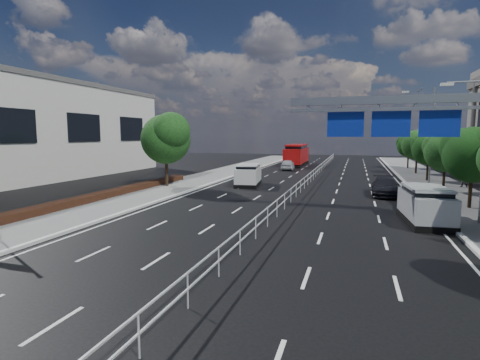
% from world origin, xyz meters
% --- Properties ---
extents(ground, '(160.00, 160.00, 0.00)m').
position_xyz_m(ground, '(0.00, 0.00, 0.00)').
color(ground, black).
rests_on(ground, ground).
extents(kerb_near, '(0.25, 140.00, 0.15)m').
position_xyz_m(kerb_near, '(-9.00, 0.00, 0.07)').
color(kerb_near, silver).
rests_on(kerb_near, ground).
extents(median_fence, '(0.05, 85.00, 1.02)m').
position_xyz_m(median_fence, '(0.00, 22.50, 0.53)').
color(median_fence, silver).
rests_on(median_fence, ground).
extents(hedge_near, '(1.00, 36.00, 0.44)m').
position_xyz_m(hedge_near, '(-13.30, 5.00, 0.36)').
color(hedge_near, black).
rests_on(hedge_near, sidewalk_near).
extents(overhead_gantry, '(10.24, 0.38, 7.45)m').
position_xyz_m(overhead_gantry, '(6.74, 10.05, 5.61)').
color(overhead_gantry, gray).
rests_on(overhead_gantry, ground).
extents(streetlight_far, '(2.78, 2.40, 9.00)m').
position_xyz_m(streetlight_far, '(10.50, 26.00, 5.21)').
color(streetlight_far, gray).
rests_on(streetlight_far, ground).
extents(near_building, '(12.00, 38.00, 10.00)m').
position_xyz_m(near_building, '(-30.00, 18.00, 5.00)').
color(near_building, beige).
rests_on(near_building, ground).
extents(near_tree_back, '(4.84, 4.51, 6.69)m').
position_xyz_m(near_tree_back, '(-11.94, 17.97, 4.61)').
color(near_tree_back, black).
rests_on(near_tree_back, ground).
extents(far_tree_d, '(3.85, 3.59, 5.34)m').
position_xyz_m(far_tree_d, '(11.25, 14.48, 3.69)').
color(far_tree_d, black).
rests_on(far_tree_d, ground).
extents(far_tree_e, '(3.63, 3.38, 5.13)m').
position_xyz_m(far_tree_e, '(11.25, 21.98, 3.56)').
color(far_tree_e, black).
rests_on(far_tree_e, ground).
extents(far_tree_f, '(3.52, 3.28, 5.02)m').
position_xyz_m(far_tree_f, '(11.24, 29.48, 3.49)').
color(far_tree_f, black).
rests_on(far_tree_f, ground).
extents(far_tree_g, '(3.96, 3.69, 5.45)m').
position_xyz_m(far_tree_g, '(11.25, 36.98, 3.75)').
color(far_tree_g, black).
rests_on(far_tree_g, ground).
extents(far_tree_h, '(3.41, 3.18, 4.91)m').
position_xyz_m(far_tree_h, '(11.24, 44.48, 3.42)').
color(far_tree_h, black).
rests_on(far_tree_h, ground).
extents(white_minivan, '(2.61, 4.86, 2.01)m').
position_xyz_m(white_minivan, '(-5.33, 21.46, 0.99)').
color(white_minivan, black).
rests_on(white_minivan, ground).
extents(red_bus, '(2.73, 10.93, 3.26)m').
position_xyz_m(red_bus, '(-4.60, 46.39, 1.70)').
color(red_bus, black).
rests_on(red_bus, ground).
extents(near_car_silver, '(2.06, 4.32, 1.42)m').
position_xyz_m(near_car_silver, '(-4.56, 38.25, 0.71)').
color(near_car_silver, '#A8AAAF').
rests_on(near_car_silver, ground).
extents(near_car_dark, '(1.75, 4.96, 1.63)m').
position_xyz_m(near_car_dark, '(-5.56, 48.41, 0.82)').
color(near_car_dark, black).
rests_on(near_car_dark, ground).
extents(silver_minivan, '(2.39, 4.90, 1.97)m').
position_xyz_m(silver_minivan, '(7.89, 9.75, 0.97)').
color(silver_minivan, black).
rests_on(silver_minivan, ground).
extents(parked_car_teal, '(2.19, 4.69, 1.30)m').
position_xyz_m(parked_car_teal, '(8.21, 13.75, 0.65)').
color(parked_car_teal, '#186C5D').
rests_on(parked_car_teal, ground).
extents(parked_car_dark, '(2.06, 4.85, 1.40)m').
position_xyz_m(parked_car_dark, '(6.50, 19.00, 0.70)').
color(parked_car_dark, black).
rests_on(parked_car_dark, ground).
extents(pedestrian_b, '(0.90, 0.75, 1.64)m').
position_xyz_m(pedestrian_b, '(13.40, 25.22, 0.96)').
color(pedestrian_b, gray).
rests_on(pedestrian_b, sidewalk_far).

